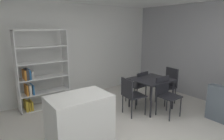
# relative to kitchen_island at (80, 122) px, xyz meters

# --- Properties ---
(back_partition) EXTENTS (6.58, 0.06, 2.67)m
(back_partition) POSITION_rel_kitchen_island_xyz_m (0.58, 2.45, 0.88)
(back_partition) COLOR silver
(back_partition) RESTS_ON ground_plane
(right_partition_gray) EXTENTS (0.06, 5.48, 2.67)m
(right_partition_gray) POSITION_rel_kitchen_island_xyz_m (3.83, -0.26, 0.88)
(right_partition_gray) COLOR #9E9EA3
(right_partition_gray) RESTS_ON ground_plane
(kitchen_island) EXTENTS (1.01, 0.67, 0.92)m
(kitchen_island) POSITION_rel_kitchen_island_xyz_m (0.00, 0.00, 0.00)
(kitchen_island) COLOR silver
(kitchen_island) RESTS_ON ground_plane
(open_bookshelf) EXTENTS (1.23, 0.38, 1.96)m
(open_bookshelf) POSITION_rel_kitchen_island_xyz_m (-0.05, 2.08, 0.41)
(open_bookshelf) COLOR white
(open_bookshelf) RESTS_ON ground_plane
(dining_table) EXTENTS (0.90, 0.85, 0.77)m
(dining_table) POSITION_rel_kitchen_island_xyz_m (2.18, 0.41, 0.22)
(dining_table) COLOR #232328
(dining_table) RESTS_ON ground_plane
(dining_chair_near) EXTENTS (0.45, 0.44, 0.90)m
(dining_chair_near) POSITION_rel_kitchen_island_xyz_m (2.18, -0.04, 0.09)
(dining_chair_near) COLOR #232328
(dining_chair_near) RESTS_ON ground_plane
(dining_chair_far) EXTENTS (0.49, 0.50, 0.86)m
(dining_chair_far) POSITION_rel_kitchen_island_xyz_m (2.19, 0.86, 0.07)
(dining_chair_far) COLOR #232328
(dining_chair_far) RESTS_ON ground_plane
(dining_chair_window_side) EXTENTS (0.47, 0.44, 0.95)m
(dining_chair_window_side) POSITION_rel_kitchen_island_xyz_m (2.86, 0.40, 0.09)
(dining_chair_window_side) COLOR #232328
(dining_chair_window_side) RESTS_ON ground_plane
(dining_chair_island_side) EXTENTS (0.50, 0.49, 0.88)m
(dining_chair_island_side) POSITION_rel_kitchen_island_xyz_m (1.51, 0.42, 0.07)
(dining_chair_island_side) COLOR #232328
(dining_chair_island_side) RESTS_ON ground_plane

